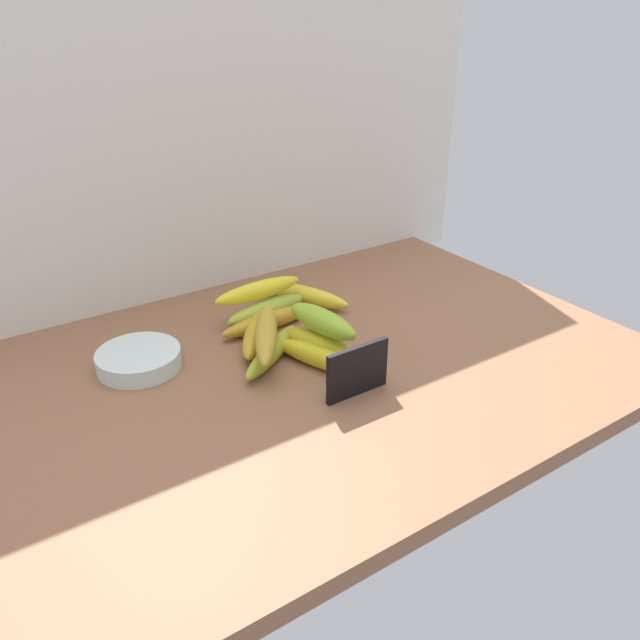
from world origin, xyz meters
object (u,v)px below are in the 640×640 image
banana_7 (259,290)px  banana_9 (266,333)px  fruit_bowl (139,359)px  banana_3 (305,295)px  banana_6 (321,345)px  banana_4 (273,351)px  banana_0 (322,359)px  banana_1 (266,310)px  banana_2 (268,321)px  banana_8 (323,321)px  banana_5 (256,333)px  chalkboard_sign (356,373)px

banana_7 → banana_9: size_ratio=0.88×
fruit_bowl → banana_3: size_ratio=0.72×
banana_6 → banana_4: bearing=154.4°
banana_0 → banana_1: size_ratio=1.14×
fruit_bowl → banana_0: banana_0 is taller
banana_4 → banana_6: 8.24cm
banana_0 → banana_1: banana_1 is taller
banana_2 → banana_8: bearing=-77.5°
banana_3 → banana_9: (-17.18, -14.89, 3.23)cm
banana_7 → banana_9: banana_7 is taller
banana_0 → banana_4: bearing=127.1°
banana_3 → banana_6: banana_6 is taller
banana_5 → chalkboard_sign: bearing=-78.3°
banana_1 → banana_8: bearing=-85.2°
banana_7 → banana_8: size_ratio=1.19×
chalkboard_sign → banana_0: 9.40cm
banana_6 → fruit_bowl: bearing=153.3°
banana_3 → banana_8: 21.08cm
banana_0 → banana_3: (11.06, 22.36, 0.00)cm
banana_3 → banana_6: size_ratio=1.24×
banana_6 → banana_1: bearing=93.2°
banana_4 → banana_8: bearing=-23.3°
banana_1 → banana_4: banana_1 is taller
banana_3 → banana_8: size_ratio=1.26×
banana_1 → banana_2: 3.80cm
banana_0 → chalkboard_sign: bearing=-89.7°
banana_0 → banana_6: 4.07cm
banana_5 → banana_6: size_ratio=1.18×
banana_7 → banana_8: (2.20, -18.21, 0.65)cm
banana_6 → banana_9: (-8.21, 3.99, 2.89)cm
banana_3 → banana_5: banana_5 is taller
chalkboard_sign → banana_7: size_ratio=0.61×
fruit_bowl → banana_4: banana_4 is taller
banana_0 → banana_9: 10.18cm
fruit_bowl → banana_0: bearing=-34.4°
banana_5 → banana_9: bearing=-102.7°
banana_4 → banana_5: 6.78cm
banana_1 → banana_7: bearing=120.2°
fruit_bowl → banana_9: size_ratio=0.67×
banana_0 → banana_4: 8.82cm
banana_6 → banana_5: bearing=123.4°
banana_6 → banana_8: (0.47, 0.16, 4.30)cm
banana_2 → banana_3: 12.64cm
banana_3 → banana_8: (-8.50, -18.73, 4.63)cm
banana_4 → banana_8: (7.88, -3.40, 4.84)cm
chalkboard_sign → banana_4: bearing=108.4°
banana_3 → banana_8: bearing=-114.4°
banana_5 → banana_6: bearing=-56.6°
banana_0 → banana_2: bearing=91.4°
banana_0 → banana_2: size_ratio=1.01×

